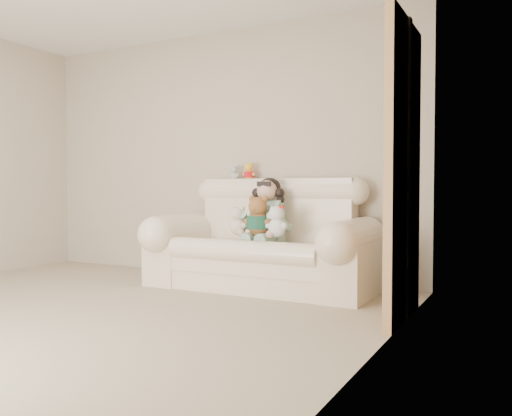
% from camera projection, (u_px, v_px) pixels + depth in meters
% --- Properties ---
extents(floor, '(5.00, 5.00, 0.00)m').
position_uv_depth(floor, '(19.00, 327.00, 3.50)').
color(floor, gray).
rests_on(floor, ground).
extents(wall_back, '(4.50, 0.00, 4.50)m').
position_uv_depth(wall_back, '(217.00, 154.00, 5.67)').
color(wall_back, '#BAA694').
rests_on(wall_back, ground).
extents(wall_right, '(0.00, 5.00, 5.00)m').
position_uv_depth(wall_right, '(345.00, 106.00, 2.42)').
color(wall_right, '#BAA694').
rests_on(wall_right, ground).
extents(sofa, '(2.10, 0.95, 1.03)m').
position_uv_depth(sofa, '(261.00, 233.00, 4.88)').
color(sofa, beige).
rests_on(sofa, floor).
extents(door_panel, '(0.06, 0.90, 2.10)m').
position_uv_depth(door_panel, '(403.00, 171.00, 3.67)').
color(door_panel, '#B8814F').
rests_on(door_panel, floor).
extents(seated_child, '(0.38, 0.46, 0.62)m').
position_uv_depth(seated_child, '(268.00, 209.00, 4.93)').
color(seated_child, '#2C7356').
rests_on(seated_child, sofa).
extents(brown_teddy, '(0.31, 0.26, 0.43)m').
position_uv_depth(brown_teddy, '(258.00, 212.00, 4.76)').
color(brown_teddy, brown).
rests_on(brown_teddy, sofa).
extents(white_cat, '(0.25, 0.22, 0.33)m').
position_uv_depth(white_cat, '(277.00, 218.00, 4.67)').
color(white_cat, silver).
rests_on(white_cat, sofa).
extents(cream_teddy, '(0.24, 0.21, 0.31)m').
position_uv_depth(cream_teddy, '(238.00, 218.00, 4.84)').
color(cream_teddy, beige).
rests_on(cream_teddy, sofa).
extents(yellow_mini_bear, '(0.15, 0.12, 0.22)m').
position_uv_depth(yellow_mini_bear, '(249.00, 170.00, 5.35)').
color(yellow_mini_bear, yellow).
rests_on(yellow_mini_bear, sofa).
extents(grey_mini_plush, '(0.14, 0.12, 0.19)m').
position_uv_depth(grey_mini_plush, '(235.00, 172.00, 5.43)').
color(grey_mini_plush, '#B1B1B8').
rests_on(grey_mini_plush, sofa).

